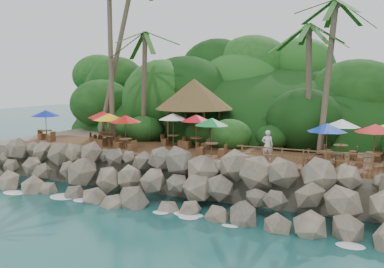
% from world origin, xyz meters
% --- Properties ---
extents(ground, '(140.00, 140.00, 0.00)m').
position_xyz_m(ground, '(0.00, 0.00, 0.00)').
color(ground, '#19514F').
rests_on(ground, ground).
extents(land_base, '(32.00, 25.20, 2.10)m').
position_xyz_m(land_base, '(0.00, 16.00, 1.05)').
color(land_base, gray).
rests_on(land_base, ground).
extents(jungle_hill, '(44.80, 28.00, 15.40)m').
position_xyz_m(jungle_hill, '(0.00, 23.50, 0.00)').
color(jungle_hill, '#143811').
rests_on(jungle_hill, ground).
extents(seawall, '(29.00, 4.00, 2.30)m').
position_xyz_m(seawall, '(0.00, 2.00, 1.15)').
color(seawall, gray).
rests_on(seawall, ground).
extents(terrace, '(26.00, 5.00, 0.20)m').
position_xyz_m(terrace, '(0.00, 6.00, 2.20)').
color(terrace, brown).
rests_on(terrace, land_base).
extents(jungle_foliage, '(44.00, 16.00, 12.00)m').
position_xyz_m(jungle_foliage, '(0.00, 15.00, 0.00)').
color(jungle_foliage, '#143811').
rests_on(jungle_foliage, ground).
extents(foam_line, '(25.20, 0.80, 0.06)m').
position_xyz_m(foam_line, '(0.00, 0.30, 0.03)').
color(foam_line, white).
rests_on(foam_line, ground).
extents(palapa, '(5.69, 5.69, 4.60)m').
position_xyz_m(palapa, '(-1.59, 9.71, 5.79)').
color(palapa, brown).
rests_on(palapa, ground).
extents(dining_clusters, '(25.45, 5.30, 2.28)m').
position_xyz_m(dining_clusters, '(0.35, 5.96, 4.19)').
color(dining_clusters, brown).
rests_on(dining_clusters, terrace).
extents(railing, '(7.20, 0.10, 1.00)m').
position_xyz_m(railing, '(7.47, 3.65, 2.91)').
color(railing, brown).
rests_on(railing, terrace).
extents(waiter, '(0.72, 0.56, 1.74)m').
position_xyz_m(waiter, '(5.21, 4.93, 3.17)').
color(waiter, silver).
rests_on(waiter, terrace).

